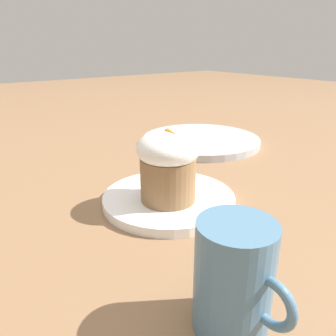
# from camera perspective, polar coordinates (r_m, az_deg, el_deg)

# --- Properties ---
(ground_plane) EXTENTS (4.00, 4.00, 0.00)m
(ground_plane) POSITION_cam_1_polar(r_m,az_deg,el_deg) (0.53, 0.13, -6.09)
(ground_plane) COLOR #846042
(dessert_plate) EXTENTS (0.21, 0.21, 0.01)m
(dessert_plate) POSITION_cam_1_polar(r_m,az_deg,el_deg) (0.53, 0.13, -5.40)
(dessert_plate) COLOR white
(dessert_plate) RESTS_ON ground_plane
(carrot_cake) EXTENTS (0.09, 0.09, 0.11)m
(carrot_cake) POSITION_cam_1_polar(r_m,az_deg,el_deg) (0.49, 0.00, 0.68)
(carrot_cake) COLOR olive
(carrot_cake) RESTS_ON dessert_plate
(spoon) EXTENTS (0.07, 0.12, 0.01)m
(spoon) POSITION_cam_1_polar(r_m,az_deg,el_deg) (0.53, 0.49, -4.25)
(spoon) COLOR #B7B7BC
(spoon) RESTS_ON dessert_plate
(coffee_cup) EXTENTS (0.10, 0.07, 0.10)m
(coffee_cup) POSITION_cam_1_polar(r_m,az_deg,el_deg) (0.30, 11.50, -18.20)
(coffee_cup) COLOR teal
(coffee_cup) RESTS_ON ground_plane
(side_plate) EXTENTS (0.30, 0.30, 0.02)m
(side_plate) POSITION_cam_1_polar(r_m,az_deg,el_deg) (0.85, 5.73, 4.82)
(side_plate) COLOR #B2B7BC
(side_plate) RESTS_ON ground_plane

